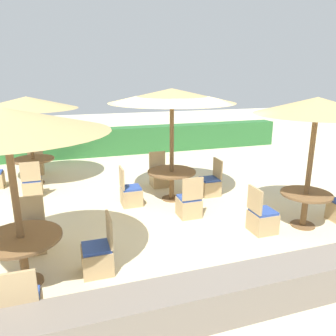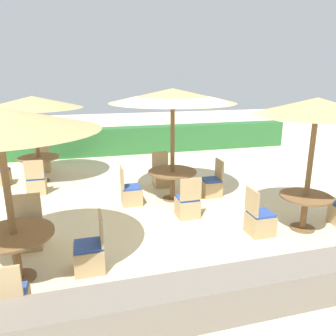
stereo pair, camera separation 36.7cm
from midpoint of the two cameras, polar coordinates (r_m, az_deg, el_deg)
The scene contains 21 objects.
ground_plane at distance 7.30m, azimuth 2.70°, elevation -8.08°, with size 40.00×40.00×0.00m, color beige.
hedge_row at distance 12.87m, azimuth -5.65°, elevation 4.84°, with size 13.00×0.70×1.02m, color #2D6B33.
stone_border at distance 4.67m, azimuth 15.40°, elevation -20.07°, with size 10.00×0.56×0.53m, color slate.
parasol_center at distance 7.60m, azimuth 2.24°, elevation 12.42°, with size 2.92×2.92×2.67m.
round_table_center at distance 7.95m, azimuth 2.09°, elevation -1.48°, with size 1.17×1.17×0.73m.
patio_chair_center_east at distance 8.39m, azimuth 8.85°, elevation -3.09°, with size 0.46×0.46×0.93m.
patio_chair_center_north at distance 9.03m, azimuth 0.08°, elevation -1.51°, with size 0.46×0.46×0.93m.
patio_chair_center_south at distance 7.11m, azimuth 4.90°, elevation -6.50°, with size 0.46×0.46×0.93m.
patio_chair_center_west at distance 7.78m, azimuth -5.16°, elevation -4.48°, with size 0.46×0.46×0.93m.
parasol_front_right at distance 6.64m, azimuth 26.00°, elevation 9.46°, with size 2.29×2.29×2.58m.
round_table_front_right at distance 7.05m, azimuth 24.17°, elevation -5.66°, with size 0.99×0.99×0.71m.
patio_chair_front_right_west at distance 6.64m, azimuth 17.18°, elevation -8.87°, with size 0.46×0.46×0.93m.
round_table_front_left at distance 5.31m, azimuth -23.34°, elevation -11.85°, with size 1.14×1.14×0.76m.
patio_chair_front_left_south at distance 4.63m, azimuth -23.89°, elevation -21.43°, with size 0.46×0.46×0.93m.
patio_chair_front_left_north at distance 6.36m, azimuth -21.51°, elevation -10.46°, with size 0.46×0.46×0.93m.
patio_chair_front_left_east at distance 5.39m, azimuth -11.47°, elevation -14.58°, with size 0.46×0.46×0.93m.
parasol_back_left at distance 9.66m, azimuth -21.52°, elevation 10.57°, with size 2.66×2.66×2.42m.
round_table_back_left at distance 9.93m, azimuth -20.55°, elevation 0.99°, with size 1.13×1.13×0.73m.
patio_chair_back_left_north at distance 11.02m, azimuth -20.10°, elevation 0.72°, with size 0.46×0.46×0.93m.
patio_chair_back_left_south at distance 9.04m, azimuth -20.84°, elevation -2.56°, with size 0.46×0.46×0.93m.
patio_chair_back_left_west at distance 10.15m, azimuth -26.26°, elevation -1.22°, with size 0.46×0.46×0.93m.
Camera 2 is at (-1.90, -6.39, 2.97)m, focal length 35.00 mm.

